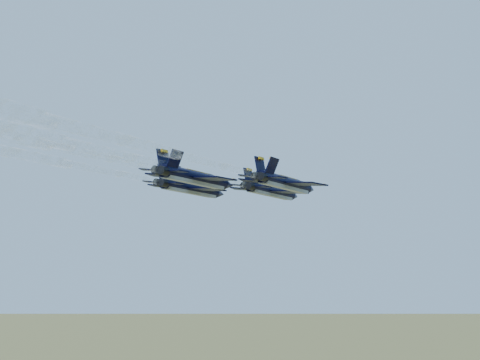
% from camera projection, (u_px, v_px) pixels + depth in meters
% --- Properties ---
extents(jet_lead, '(13.68, 18.64, 4.04)m').
position_uv_depth(jet_lead, '(272.00, 191.00, 113.47)').
color(jet_lead, black).
extents(jet_left, '(13.68, 18.64, 4.04)m').
position_uv_depth(jet_left, '(192.00, 188.00, 108.73)').
color(jet_left, black).
extents(jet_right, '(13.68, 18.64, 4.04)m').
position_uv_depth(jet_right, '(286.00, 183.00, 100.52)').
color(jet_right, black).
extents(jet_slot, '(13.68, 18.64, 4.04)m').
position_uv_depth(jet_slot, '(196.00, 178.00, 93.65)').
color(jet_slot, black).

